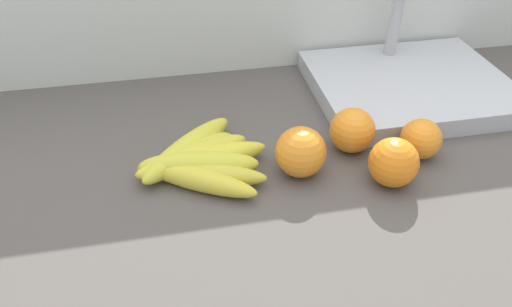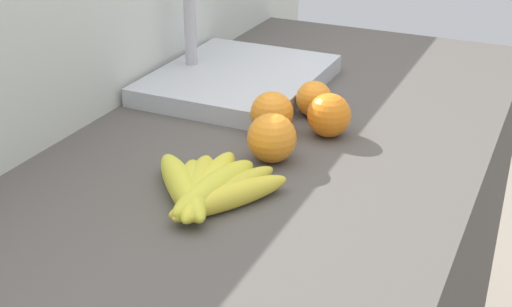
{
  "view_description": "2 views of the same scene",
  "coord_description": "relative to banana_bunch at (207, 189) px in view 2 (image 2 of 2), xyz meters",
  "views": [
    {
      "loc": [
        -0.1,
        -0.58,
        1.41
      ],
      "look_at": [
        0.01,
        -0.01,
        0.97
      ],
      "focal_mm": 34.15,
      "sensor_mm": 36.0,
      "label": 1
    },
    {
      "loc": [
        -0.83,
        -0.41,
        1.42
      ],
      "look_at": [
        0.03,
        -0.01,
        0.96
      ],
      "focal_mm": 48.98,
      "sensor_mm": 36.0,
      "label": 2
    }
  ],
  "objects": [
    {
      "name": "sink_basin",
      "position": [
        0.43,
        0.16,
        0.0
      ],
      "size": [
        0.36,
        0.3,
        0.21
      ],
      "color": "#B7BABF",
      "rests_on": "counter"
    },
    {
      "name": "orange_back_right",
      "position": [
        0.28,
        -0.08,
        0.02
      ],
      "size": [
        0.07,
        0.07,
        0.07
      ],
      "primitive_type": "sphere",
      "color": "orange",
      "rests_on": "counter"
    },
    {
      "name": "banana_bunch",
      "position": [
        0.0,
        0.0,
        0.0
      ],
      "size": [
        0.21,
        0.22,
        0.04
      ],
      "color": "gold",
      "rests_on": "counter"
    },
    {
      "name": "orange_back_left",
      "position": [
        0.25,
        0.01,
        0.02
      ],
      "size": [
        0.07,
        0.07,
        0.07
      ],
      "primitive_type": "sphere",
      "color": "orange",
      "rests_on": "counter"
    },
    {
      "name": "orange_center",
      "position": [
        0.16,
        -0.03,
        0.02
      ],
      "size": [
        0.08,
        0.08,
        0.08
      ],
      "primitive_type": "sphere",
      "color": "orange",
      "rests_on": "counter"
    },
    {
      "name": "orange_right",
      "position": [
        0.35,
        -0.03,
        0.01
      ],
      "size": [
        0.07,
        0.07,
        0.07
      ],
      "primitive_type": "sphere",
      "color": "orange",
      "rests_on": "counter"
    },
    {
      "name": "wall_back",
      "position": [
        0.08,
        0.35,
        -0.3
      ],
      "size": [
        2.13,
        0.06,
        1.3
      ],
      "primitive_type": "cube",
      "color": "silver",
      "rests_on": "ground"
    }
  ]
}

